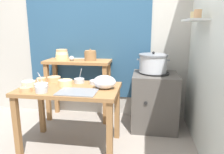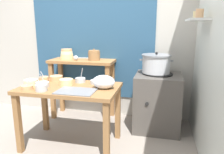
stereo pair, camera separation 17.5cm
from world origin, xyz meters
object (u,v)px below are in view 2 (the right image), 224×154
object	(u,v)px
prep_table	(70,96)
prep_bowl_3	(66,82)
prep_bowl_4	(56,78)
prep_bowl_8	(31,82)
prep_bowl_6	(44,79)
stove_block	(157,102)
prep_bowl_2	(41,87)
prep_bowl_1	(80,80)
prep_bowl_0	(42,84)
serving_tray	(76,91)
steamer_pot	(156,64)
prep_bowl_7	(27,87)
back_shelf_table	(82,74)
prep_bowl_5	(96,82)
clay_pot	(94,55)
ladle	(76,58)
plastic_bag	(104,82)
bowl_stack_enamel	(67,54)

from	to	relation	value
prep_table	prep_bowl_3	size ratio (longest dim) A/B	6.94
prep_bowl_4	prep_bowl_8	size ratio (longest dim) A/B	1.07
prep_bowl_6	stove_block	bearing A→B (deg)	20.74
prep_table	prep_bowl_6	distance (m)	0.46
stove_block	prep_bowl_2	world-z (taller)	prep_bowl_2
prep_bowl_1	prep_bowl_0	bearing A→B (deg)	-139.77
serving_tray	prep_bowl_2	size ratio (longest dim) A/B	2.81
prep_bowl_6	prep_bowl_4	bearing A→B (deg)	22.47
steamer_pot	prep_bowl_4	world-z (taller)	steamer_pot
prep_bowl_7	back_shelf_table	bearing A→B (deg)	76.95
prep_table	prep_bowl_4	xyz separation A→B (m)	(-0.27, 0.21, 0.14)
prep_bowl_5	prep_bowl_8	xyz separation A→B (m)	(-0.71, -0.24, 0.01)
steamer_pot	prep_bowl_1	xyz separation A→B (m)	(-0.88, -0.49, -0.15)
clay_pot	prep_bowl_1	xyz separation A→B (m)	(0.01, -0.60, -0.22)
ladle	prep_bowl_4	xyz separation A→B (m)	(-0.06, -0.53, -0.18)
ladle	prep_bowl_3	distance (m)	0.73
prep_bowl_0	prep_bowl_5	world-z (taller)	prep_bowl_0
clay_pot	prep_bowl_0	distance (m)	0.97
plastic_bag	back_shelf_table	bearing A→B (deg)	124.60
prep_table	prep_bowl_0	size ratio (longest dim) A/B	6.91
steamer_pot	prep_bowl_6	xyz separation A→B (m)	(-1.34, -0.54, -0.15)
clay_pot	ladle	bearing A→B (deg)	-166.30
back_shelf_table	plastic_bag	xyz separation A→B (m)	(0.55, -0.80, 0.12)
stove_block	prep_bowl_5	world-z (taller)	stove_block
serving_tray	prep_bowl_4	xyz separation A→B (m)	(-0.42, 0.38, 0.03)
prep_bowl_0	prep_bowl_2	size ratio (longest dim) A/B	1.12
bowl_stack_enamel	prep_bowl_4	size ratio (longest dim) A/B	1.26
stove_block	steamer_pot	world-z (taller)	steamer_pot
prep_bowl_3	serving_tray	bearing A→B (deg)	-46.80
prep_table	plastic_bag	distance (m)	0.44
steamer_pot	clay_pot	world-z (taller)	clay_pot
serving_tray	prep_bowl_5	size ratio (longest dim) A/B	2.97
serving_tray	back_shelf_table	bearing A→B (deg)	106.99
plastic_bag	prep_bowl_5	world-z (taller)	plastic_bag
prep_table	prep_bowl_7	distance (m)	0.47
steamer_pot	prep_bowl_2	world-z (taller)	steamer_pot
prep_bowl_0	prep_bowl_7	world-z (taller)	prep_bowl_0
serving_tray	prep_bowl_3	size ratio (longest dim) A/B	2.52
back_shelf_table	bowl_stack_enamel	bearing A→B (deg)	171.97
prep_table	ladle	distance (m)	0.84
plastic_bag	ladle	bearing A→B (deg)	129.70
stove_block	prep_bowl_7	world-z (taller)	prep_bowl_7
prep_table	prep_bowl_7	size ratio (longest dim) A/B	8.31
prep_bowl_0	prep_bowl_3	world-z (taller)	prep_bowl_0
bowl_stack_enamel	prep_bowl_0	size ratio (longest dim) A/B	1.25
stove_block	serving_tray	xyz separation A→B (m)	(-0.82, -0.85, 0.34)
prep_bowl_8	clay_pot	bearing A→B (deg)	60.28
prep_bowl_5	prep_bowl_6	size ratio (longest dim) A/B	1.04
plastic_bag	prep_bowl_3	bearing A→B (deg)	174.71
prep_bowl_6	prep_bowl_8	xyz separation A→B (m)	(-0.05, -0.21, 0.00)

